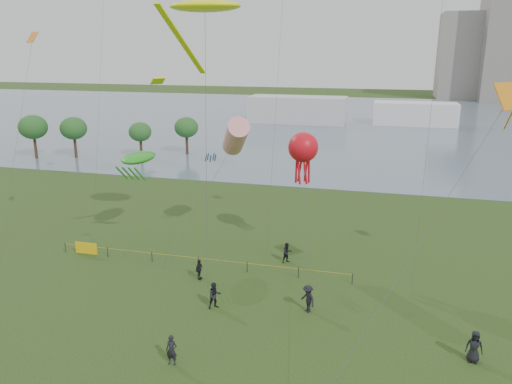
# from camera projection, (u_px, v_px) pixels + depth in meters

# --- Properties ---
(lake) EXTENTS (400.00, 120.00, 0.08)m
(lake) POSITION_uv_depth(u_px,v_px,m) (351.00, 121.00, 117.14)
(lake) COLOR slate
(lake) RESTS_ON ground_plane
(building_low) EXTENTS (16.00, 18.00, 28.00)m
(building_low) POSITION_uv_depth(u_px,v_px,m) (464.00, 56.00, 168.83)
(building_low) COLOR gray
(building_low) RESTS_ON ground_plane
(pavilion_left) EXTENTS (22.00, 8.00, 6.00)m
(pavilion_left) POSITION_uv_depth(u_px,v_px,m) (298.00, 110.00, 114.54)
(pavilion_left) COLOR silver
(pavilion_left) RESTS_ON ground_plane
(pavilion_right) EXTENTS (18.00, 7.00, 5.00)m
(pavilion_right) POSITION_uv_depth(u_px,v_px,m) (415.00, 114.00, 111.24)
(pavilion_right) COLOR white
(pavilion_right) RESTS_ON ground_plane
(trees) EXTENTS (25.65, 13.14, 6.80)m
(trees) POSITION_uv_depth(u_px,v_px,m) (98.00, 128.00, 77.81)
(trees) COLOR #362318
(trees) RESTS_ON ground_plane
(fence) EXTENTS (24.07, 0.07, 1.05)m
(fence) POSITION_uv_depth(u_px,v_px,m) (128.00, 253.00, 40.80)
(fence) COLOR black
(fence) RESTS_ON ground_plane
(spectator_a) EXTENTS (1.13, 1.09, 1.83)m
(spectator_a) POSITION_uv_depth(u_px,v_px,m) (215.00, 296.00, 32.99)
(spectator_a) COLOR black
(spectator_a) RESTS_ON ground_plane
(spectator_b) EXTENTS (1.36, 1.35, 1.89)m
(spectator_b) POSITION_uv_depth(u_px,v_px,m) (308.00, 299.00, 32.52)
(spectator_b) COLOR black
(spectator_b) RESTS_ON ground_plane
(spectator_c) EXTENTS (0.52, 0.97, 1.58)m
(spectator_c) POSITION_uv_depth(u_px,v_px,m) (199.00, 269.00, 37.16)
(spectator_c) COLOR black
(spectator_c) RESTS_ON ground_plane
(spectator_d) EXTENTS (0.94, 0.65, 1.86)m
(spectator_d) POSITION_uv_depth(u_px,v_px,m) (474.00, 347.00, 27.32)
(spectator_d) COLOR black
(spectator_d) RESTS_ON ground_plane
(spectator_f) EXTENTS (0.65, 0.43, 1.76)m
(spectator_f) POSITION_uv_depth(u_px,v_px,m) (172.00, 350.00, 27.09)
(spectator_f) COLOR black
(spectator_f) RESTS_ON ground_plane
(spectator_g) EXTENTS (1.03, 1.01, 1.67)m
(spectator_g) POSITION_uv_depth(u_px,v_px,m) (287.00, 253.00, 40.07)
(spectator_g) COLOR black
(spectator_g) RESTS_ON ground_plane
(kite_stingray) EXTENTS (5.07, 10.06, 19.82)m
(kite_stingray) POSITION_uv_depth(u_px,v_px,m) (204.00, 7.00, 33.92)
(kite_stingray) COLOR #3F3F42
(kite_windsock) EXTENTS (6.03, 8.72, 11.51)m
(kite_windsock) POSITION_uv_depth(u_px,v_px,m) (235.00, 137.00, 41.27)
(kite_windsock) COLOR #3F3F42
(kite_creature) EXTENTS (2.38, 5.54, 8.13)m
(kite_creature) POSITION_uv_depth(u_px,v_px,m) (138.00, 158.00, 42.36)
(kite_creature) COLOR #3F3F42
(kite_octopus) EXTENTS (3.07, 9.20, 10.35)m
(kite_octopus) POSITION_uv_depth(u_px,v_px,m) (303.00, 148.00, 39.25)
(kite_octopus) COLOR #3F3F42
(kite_delta) EXTENTS (9.84, 11.83, 15.02)m
(kite_delta) POSITION_uv_depth(u_px,v_px,m) (500.00, 111.00, 24.96)
(kite_delta) COLOR #3F3F42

